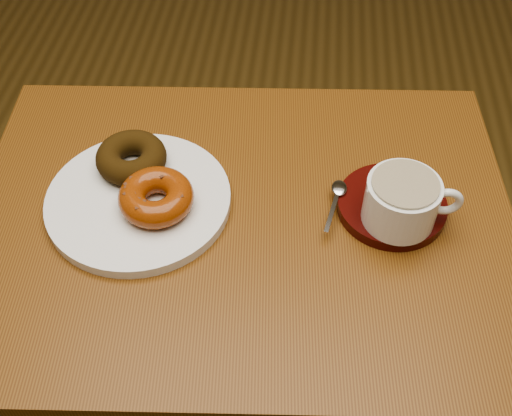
# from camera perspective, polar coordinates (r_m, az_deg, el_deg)

# --- Properties ---
(ground) EXTENTS (6.00, 6.00, 0.00)m
(ground) POSITION_cam_1_polar(r_m,az_deg,el_deg) (1.53, -0.69, -15.37)
(ground) COLOR brown
(ground) RESTS_ON ground
(cafe_table) EXTENTS (0.79, 0.62, 0.70)m
(cafe_table) POSITION_cam_1_polar(r_m,az_deg,el_deg) (0.97, -1.18, -5.08)
(cafe_table) COLOR brown
(cafe_table) RESTS_ON ground
(donut_plate) EXTENTS (0.33, 0.33, 0.02)m
(donut_plate) POSITION_cam_1_polar(r_m,az_deg,el_deg) (0.91, -10.39, 0.69)
(donut_plate) COLOR white
(donut_plate) RESTS_ON cafe_table
(donut_cinnamon) EXTENTS (0.12, 0.12, 0.04)m
(donut_cinnamon) POSITION_cam_1_polar(r_m,az_deg,el_deg) (0.93, -11.03, 4.43)
(donut_cinnamon) COLOR #36230A
(donut_cinnamon) RESTS_ON donut_plate
(donut_caramel) EXTENTS (0.12, 0.12, 0.04)m
(donut_caramel) POSITION_cam_1_polar(r_m,az_deg,el_deg) (0.87, -8.87, 0.97)
(donut_caramel) COLOR #8B3C0F
(donut_caramel) RESTS_ON donut_plate
(saucer) EXTENTS (0.18, 0.18, 0.02)m
(saucer) POSITION_cam_1_polar(r_m,az_deg,el_deg) (0.90, 11.96, 0.22)
(saucer) COLOR #370A07
(saucer) RESTS_ON cafe_table
(coffee_cup) EXTENTS (0.13, 0.10, 0.07)m
(coffee_cup) POSITION_cam_1_polar(r_m,az_deg,el_deg) (0.86, 12.92, 0.61)
(coffee_cup) COLOR white
(coffee_cup) RESTS_ON saucer
(teaspoon) EXTENTS (0.03, 0.10, 0.01)m
(teaspoon) POSITION_cam_1_polar(r_m,az_deg,el_deg) (0.89, 7.28, 1.37)
(teaspoon) COLOR silver
(teaspoon) RESTS_ON saucer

